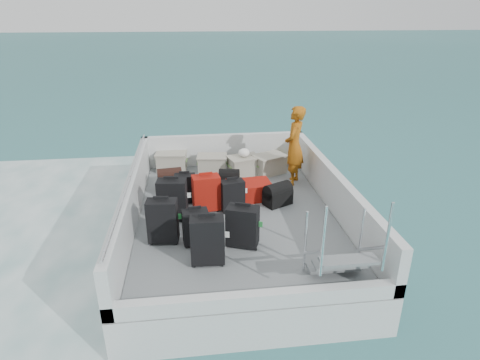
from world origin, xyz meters
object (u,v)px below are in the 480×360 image
object	(u,v)px
suitcase_0	(163,222)
passenger	(294,146)
suitcase_6	(243,227)
suitcase_8	(249,190)
suitcase_4	(196,228)
crate_0	(172,162)
crate_3	(269,165)
crate_1	(212,165)
suitcase_1	(172,200)
suitcase_3	(208,241)
suitcase_5	(206,193)
crate_2	(244,166)
suitcase_7	(232,196)
suitcase_2	(185,189)

from	to	relation	value
suitcase_0	passenger	xyz separation A→B (m)	(2.49, 1.98, 0.45)
suitcase_6	suitcase_8	distance (m)	1.66
suitcase_6	suitcase_4	bearing A→B (deg)	-169.16
suitcase_8	crate_0	size ratio (longest dim) A/B	1.29
crate_3	crate_1	bearing A→B (deg)	171.41
suitcase_8	crate_3	size ratio (longest dim) A/B	1.27
suitcase_0	suitcase_6	world-z (taller)	suitcase_0
suitcase_1	suitcase_6	bearing A→B (deg)	-36.11
crate_0	suitcase_0	bearing A→B (deg)	-90.42
suitcase_3	suitcase_8	size ratio (longest dim) A/B	0.88
suitcase_0	suitcase_3	world-z (taller)	suitcase_3
crate_1	crate_3	size ratio (longest dim) A/B	0.94
suitcase_5	suitcase_3	bearing A→B (deg)	-99.85
crate_0	crate_2	bearing A→B (deg)	-16.71
crate_3	passenger	world-z (taller)	passenger
suitcase_4	passenger	size ratio (longest dim) A/B	0.36
suitcase_1	suitcase_3	xyz separation A→B (m)	(0.52, -1.34, -0.00)
crate_0	crate_1	bearing A→B (deg)	-16.68
suitcase_5	crate_3	xyz separation A→B (m)	(1.42, 1.59, -0.13)
suitcase_6	suitcase_7	xyz separation A→B (m)	(-0.03, 1.15, -0.04)
crate_3	passenger	xyz separation A→B (m)	(0.37, -0.59, 0.60)
crate_3	suitcase_5	bearing A→B (deg)	-131.72
crate_1	suitcase_5	bearing A→B (deg)	-96.50
passenger	suitcase_8	bearing A→B (deg)	-31.06
suitcase_1	passenger	bearing A→B (deg)	34.54
suitcase_5	suitcase_1	bearing A→B (deg)	-162.98
suitcase_4	crate_1	size ratio (longest dim) A/B	0.95
suitcase_2	crate_1	size ratio (longest dim) A/B	0.91
suitcase_3	suitcase_8	world-z (taller)	suitcase_3
suitcase_3	suitcase_6	world-z (taller)	suitcase_3
crate_2	passenger	distance (m)	1.24
suitcase_2	suitcase_4	xyz separation A→B (m)	(0.16, -1.47, 0.01)
suitcase_6	crate_3	xyz separation A→B (m)	(0.94, 2.82, -0.13)
suitcase_5	crate_0	size ratio (longest dim) A/B	1.04
crate_0	suitcase_6	bearing A→B (deg)	-70.59
suitcase_3	crate_0	distance (m)	3.70
suitcase_0	crate_2	distance (m)	3.00
crate_0	suitcase_2	bearing A→B (deg)	-79.78
suitcase_2	crate_1	distance (m)	1.52
suitcase_8	crate_2	size ratio (longest dim) A/B	1.29
suitcase_5	suitcase_6	size ratio (longest dim) A/B	1.01
suitcase_5	suitcase_6	distance (m)	1.31
suitcase_4	crate_2	size ratio (longest dim) A/B	0.91
suitcase_4	crate_1	bearing A→B (deg)	74.62
suitcase_1	suitcase_5	size ratio (longest dim) A/B	1.10
crate_1	passenger	size ratio (longest dim) A/B	0.38
suitcase_2	passenger	distance (m)	2.32
suitcase_5	passenger	size ratio (longest dim) A/B	0.41
suitcase_6	crate_3	size ratio (longest dim) A/B	1.00
crate_3	crate_2	bearing A→B (deg)	-178.22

